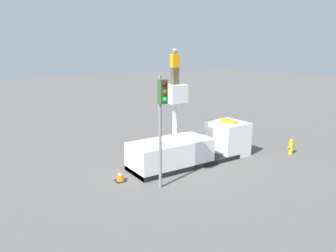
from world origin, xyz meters
The scene contains 6 objects.
ground_plane centered at (0.00, 0.00, 0.00)m, with size 120.00×120.00×0.00m, color #565451.
bucket_truck centered at (0.44, 0.00, 0.84)m, with size 7.14×2.08×4.32m.
worker centered at (-0.68, 0.00, 5.20)m, with size 0.40×0.26×1.75m.
traffic_light_pole centered at (-2.72, -1.99, 3.54)m, with size 0.34×0.57×4.99m.
fire_hydrant centered at (6.22, -2.07, 0.45)m, with size 0.50×0.26×0.91m.
traffic_cone_rear centered at (-3.91, -0.22, 0.30)m, with size 0.48×0.48×0.63m.
Camera 1 is at (-9.97, -13.44, 6.10)m, focal length 35.00 mm.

